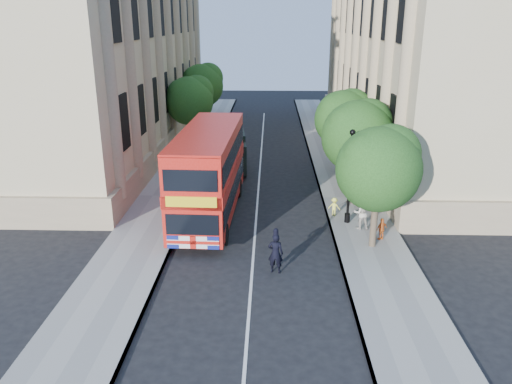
# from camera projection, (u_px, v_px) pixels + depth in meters

# --- Properties ---
(ground) EXTENTS (120.00, 120.00, 0.00)m
(ground) POSITION_uv_depth(u_px,v_px,m) (252.00, 276.00, 21.83)
(ground) COLOR black
(ground) RESTS_ON ground
(pavement_right) EXTENTS (3.50, 80.00, 0.12)m
(pavement_right) POSITION_uv_depth(u_px,v_px,m) (350.00, 198.00, 31.09)
(pavement_right) COLOR gray
(pavement_right) RESTS_ON ground
(pavement_left) EXTENTS (3.50, 80.00, 0.12)m
(pavement_left) POSITION_uv_depth(u_px,v_px,m) (167.00, 197.00, 31.41)
(pavement_left) COLOR gray
(pavement_left) RESTS_ON ground
(building_right) EXTENTS (12.00, 38.00, 18.00)m
(building_right) POSITION_uv_depth(u_px,v_px,m) (429.00, 40.00, 41.16)
(building_right) COLOR tan
(building_right) RESTS_ON ground
(building_left) EXTENTS (12.00, 38.00, 18.00)m
(building_left) POSITION_uv_depth(u_px,v_px,m) (98.00, 40.00, 41.92)
(building_left) COLOR tan
(building_left) RESTS_ON ground
(tree_right_near) EXTENTS (4.00, 4.00, 6.08)m
(tree_right_near) POSITION_uv_depth(u_px,v_px,m) (380.00, 165.00, 23.14)
(tree_right_near) COLOR #473828
(tree_right_near) RESTS_ON ground
(tree_right_mid) EXTENTS (4.20, 4.20, 6.37)m
(tree_right_mid) POSITION_uv_depth(u_px,v_px,m) (358.00, 133.00, 28.74)
(tree_right_mid) COLOR #473828
(tree_right_mid) RESTS_ON ground
(tree_right_far) EXTENTS (4.00, 4.00, 6.15)m
(tree_right_far) POSITION_uv_depth(u_px,v_px,m) (344.00, 116.00, 34.45)
(tree_right_far) COLOR #473828
(tree_right_far) RESTS_ON ground
(tree_left_far) EXTENTS (4.00, 4.00, 6.30)m
(tree_left_far) POSITION_uv_depth(u_px,v_px,m) (190.00, 98.00, 41.34)
(tree_left_far) COLOR #473828
(tree_left_far) RESTS_ON ground
(tree_left_back) EXTENTS (4.20, 4.20, 6.65)m
(tree_left_back) POSITION_uv_depth(u_px,v_px,m) (202.00, 83.00, 48.81)
(tree_left_back) COLOR #473828
(tree_left_back) RESTS_ON ground
(lamp_post) EXTENTS (0.32, 0.32, 5.16)m
(lamp_post) POSITION_uv_depth(u_px,v_px,m) (350.00, 181.00, 26.53)
(lamp_post) COLOR black
(lamp_post) RESTS_ON pavement_right
(double_decker_bus) EXTENTS (3.20, 10.72, 4.91)m
(double_decker_bus) POSITION_uv_depth(u_px,v_px,m) (209.00, 171.00, 27.51)
(double_decker_bus) COLOR red
(double_decker_bus) RESTS_ON ground
(box_van) EXTENTS (2.48, 5.10, 2.82)m
(box_van) POSITION_uv_depth(u_px,v_px,m) (231.00, 153.00, 36.46)
(box_van) COLOR black
(box_van) RESTS_ON ground
(police_constable) EXTENTS (0.74, 0.55, 1.85)m
(police_constable) POSITION_uv_depth(u_px,v_px,m) (276.00, 253.00, 21.86)
(police_constable) COLOR black
(police_constable) RESTS_ON ground
(woman_pedestrian) EXTENTS (0.89, 0.70, 1.77)m
(woman_pedestrian) POSITION_uv_depth(u_px,v_px,m) (362.00, 213.00, 26.22)
(woman_pedestrian) COLOR beige
(woman_pedestrian) RESTS_ON pavement_right
(child_a) EXTENTS (0.72, 0.59, 1.15)m
(child_a) POSITION_uv_depth(u_px,v_px,m) (382.00, 229.00, 24.98)
(child_a) COLOR orange
(child_a) RESTS_ON pavement_right
(child_b) EXTENTS (0.76, 0.57, 1.04)m
(child_b) POSITION_uv_depth(u_px,v_px,m) (334.00, 207.00, 28.10)
(child_b) COLOR #F3F353
(child_b) RESTS_ON pavement_right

